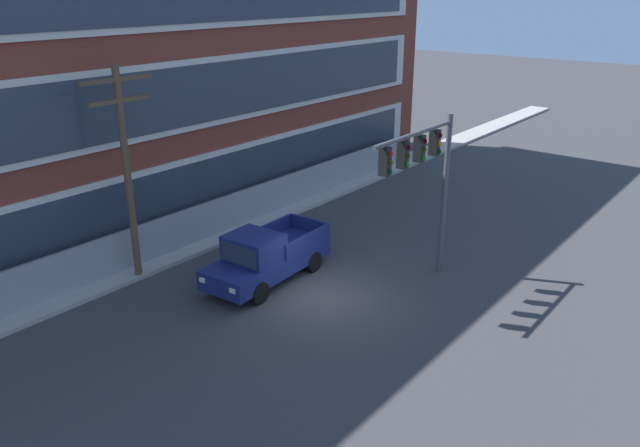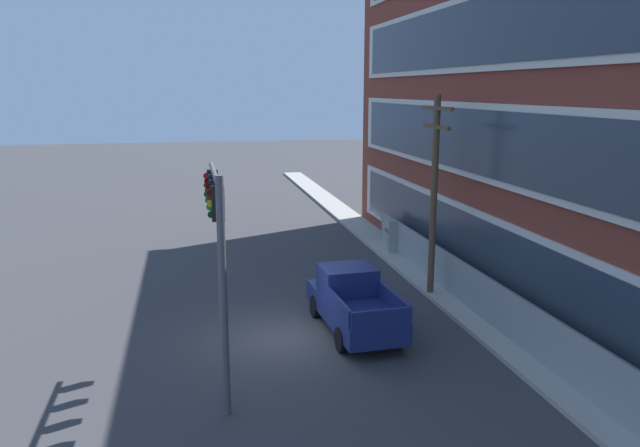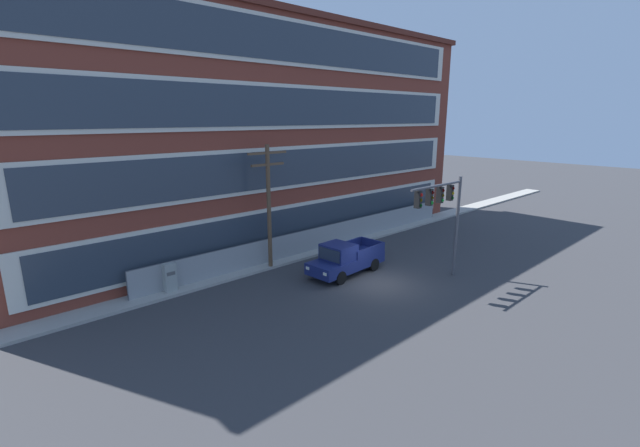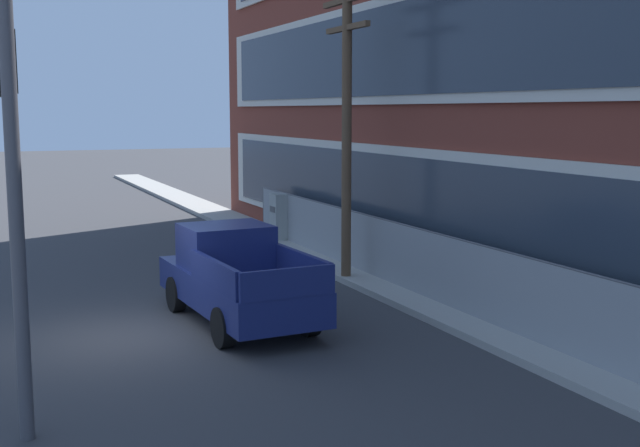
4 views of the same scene
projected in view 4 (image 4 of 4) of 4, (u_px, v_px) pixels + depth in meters
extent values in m
plane|color=#38383A|center=(122.00, 338.00, 16.14)|extent=(160.00, 160.00, 0.00)
cube|color=#9E9B93|center=(425.00, 301.00, 18.90)|extent=(80.00, 1.65, 0.16)
cube|color=beige|center=(464.00, 214.00, 18.52)|extent=(34.16, 0.10, 2.85)
cube|color=#2D3844|center=(462.00, 214.00, 18.50)|extent=(32.67, 0.06, 2.37)
cube|color=beige|center=(469.00, 39.00, 17.97)|extent=(34.16, 0.10, 2.85)
cube|color=#2D3844|center=(467.00, 39.00, 17.95)|extent=(32.67, 0.06, 2.37)
cube|color=gray|center=(488.00, 288.00, 16.68)|extent=(28.09, 0.04, 1.74)
cylinder|color=#4C4C51|center=(264.00, 211.00, 29.45)|extent=(0.06, 0.06, 1.74)
cylinder|color=#4C4C51|center=(489.00, 247.00, 16.56)|extent=(28.09, 0.05, 0.05)
cylinder|color=#4C4C51|center=(16.00, 223.00, 10.76)|extent=(0.20, 0.20, 6.08)
cube|color=black|center=(4.00, 62.00, 11.41)|extent=(0.28, 0.32, 0.90)
cube|color=black|center=(2.00, 65.00, 12.36)|extent=(0.28, 0.32, 0.90)
cube|color=black|center=(0.00, 69.00, 13.31)|extent=(0.28, 0.32, 0.90)
cube|color=navy|center=(238.00, 289.00, 17.19)|extent=(5.39, 2.28, 0.70)
cube|color=navy|center=(226.00, 246.00, 17.73)|extent=(1.68, 1.92, 0.95)
cube|color=#283342|center=(214.00, 241.00, 18.45)|extent=(0.15, 1.64, 0.71)
cube|color=navy|center=(214.00, 274.00, 15.63)|extent=(2.64, 0.27, 0.56)
cube|color=navy|center=(301.00, 266.00, 16.46)|extent=(2.64, 0.27, 0.56)
cube|color=navy|center=(288.00, 283.00, 14.79)|extent=(0.21, 1.92, 0.56)
cylinder|color=black|center=(176.00, 294.00, 18.23)|extent=(0.81, 0.30, 0.80)
cylinder|color=black|center=(251.00, 286.00, 19.04)|extent=(0.81, 0.30, 0.80)
cylinder|color=black|center=(223.00, 327.00, 15.42)|extent=(0.81, 0.30, 0.80)
cylinder|color=black|center=(309.00, 317.00, 16.23)|extent=(0.81, 0.30, 0.80)
cube|color=white|center=(172.00, 265.00, 19.22)|extent=(0.07, 0.24, 0.16)
cube|color=white|center=(227.00, 261.00, 19.84)|extent=(0.07, 0.24, 0.16)
cylinder|color=brown|center=(347.00, 134.00, 20.92)|extent=(0.26, 0.26, 7.85)
cube|color=brown|center=(347.00, 0.00, 20.44)|extent=(2.79, 0.14, 0.14)
cube|color=brown|center=(347.00, 28.00, 20.54)|extent=(2.37, 0.14, 0.14)
cube|color=#939993|center=(279.00, 219.00, 27.38)|extent=(0.65, 0.46, 1.74)
cube|color=#515151|center=(272.00, 209.00, 27.24)|extent=(0.46, 0.02, 0.20)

